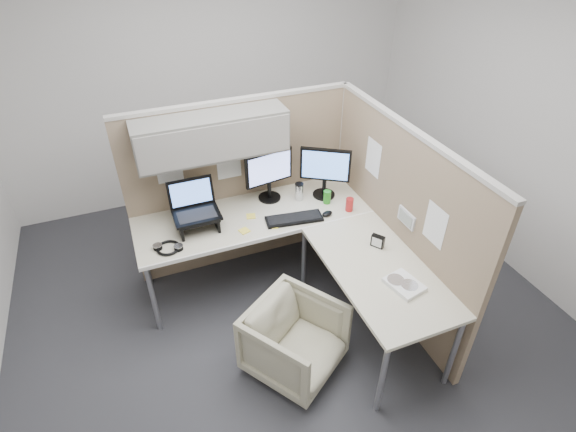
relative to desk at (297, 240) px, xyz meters
name	(u,v)px	position (x,y,z in m)	size (l,w,h in m)	color
ground	(288,314)	(-0.12, -0.13, -0.69)	(4.50, 4.50, 0.00)	#2B2C2F
partition_back	(228,163)	(-0.34, 0.70, 0.41)	(2.00, 0.36, 1.63)	#8E775D
partition_right	(394,219)	(0.78, -0.19, 0.13)	(0.07, 2.03, 1.63)	#8E775D
desk	(297,240)	(0.00, 0.00, 0.00)	(2.00, 1.98, 0.73)	beige
office_chair	(295,338)	(-0.27, -0.62, -0.37)	(0.62, 0.58, 0.63)	#BAB593
monitor_left	(269,172)	(-0.01, 0.60, 0.32)	(0.44, 0.20, 0.47)	black
monitor_right	(325,169)	(0.46, 0.46, 0.32)	(0.39, 0.26, 0.47)	black
laptop_station	(196,212)	(-0.71, 0.41, 0.19)	(0.37, 0.32, 0.38)	black
keyboard	(294,219)	(0.06, 0.21, 0.05)	(0.48, 0.16, 0.02)	black
mouse	(327,214)	(0.35, 0.16, 0.06)	(0.10, 0.06, 0.04)	black
travel_mug	(299,191)	(0.23, 0.48, 0.13)	(0.08, 0.08, 0.16)	silver
soda_can_green	(349,205)	(0.56, 0.16, 0.10)	(0.07, 0.07, 0.12)	#B21E1E
soda_can_silver	(327,197)	(0.43, 0.34, 0.10)	(0.07, 0.07, 0.12)	#268C1E
sticky_note_b	(273,226)	(-0.13, 0.19, 0.05)	(0.08, 0.08, 0.01)	yellow
sticky_note_a	(244,231)	(-0.37, 0.22, 0.05)	(0.08, 0.08, 0.01)	yellow
sticky_note_d	(251,216)	(-0.26, 0.39, 0.05)	(0.08, 0.08, 0.01)	yellow
headphones	(168,248)	(-0.98, 0.21, 0.06)	(0.24, 0.24, 0.03)	black
paper_stack	(404,284)	(0.48, -0.80, 0.06)	(0.24, 0.29, 0.03)	white
desk_clock	(378,241)	(0.53, -0.35, 0.09)	(0.09, 0.11, 0.10)	black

